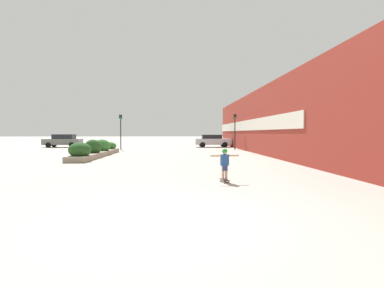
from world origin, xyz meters
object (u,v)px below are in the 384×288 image
at_px(skateboard, 225,180).
at_px(car_leftmost, 213,141).
at_px(traffic_light_left, 121,126).
at_px(skateboarder, 225,161).
at_px(traffic_light_right, 235,126).
at_px(car_center_left, 63,141).

height_order(skateboard, car_leftmost, car_leftmost).
distance_m(car_leftmost, traffic_light_left, 12.02).
bearing_deg(skateboard, car_leftmost, 75.73).
bearing_deg(skateboarder, skateboard, -84.47).
distance_m(skateboarder, traffic_light_left, 23.15).
bearing_deg(skateboarder, traffic_light_left, 101.38).
xyz_separation_m(skateboard, skateboarder, (-0.00, 0.00, 0.72)).
distance_m(skateboarder, car_leftmost, 27.27).
distance_m(car_leftmost, traffic_light_right, 6.33).
bearing_deg(car_center_left, skateboard, -149.62).
distance_m(skateboard, skateboarder, 0.72).
bearing_deg(car_leftmost, traffic_light_left, -62.89).
xyz_separation_m(skateboard, traffic_light_right, (4.48, 21.30, 2.51)).
relative_size(car_leftmost, car_center_left, 0.99).
height_order(car_center_left, traffic_light_right, traffic_light_right).
xyz_separation_m(skateboarder, car_leftmost, (2.74, 27.13, 0.05)).
xyz_separation_m(skateboarder, traffic_light_right, (4.48, 21.30, 1.80)).
bearing_deg(skateboard, traffic_light_left, 101.38).
relative_size(skateboard, traffic_light_right, 0.16).
relative_size(skateboarder, traffic_light_left, 0.30).
distance_m(skateboard, car_leftmost, 27.28).
bearing_deg(car_center_left, skateboarder, -149.62).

